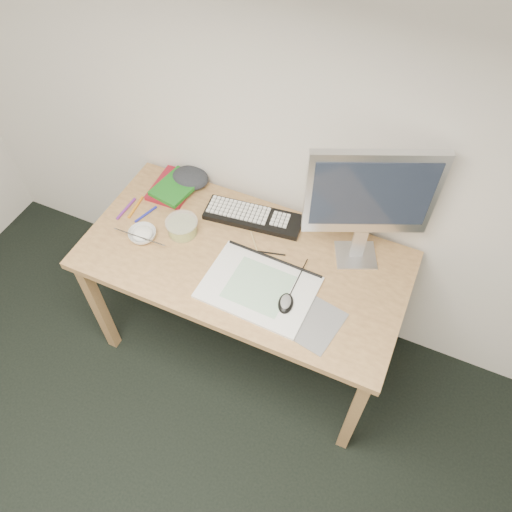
{
  "coord_description": "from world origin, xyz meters",
  "views": [
    {
      "loc": [
        0.56,
        0.26,
        2.44
      ],
      "look_at": [
        0.04,
        1.4,
        0.83
      ],
      "focal_mm": 35.0,
      "sensor_mm": 36.0,
      "label": 1
    }
  ],
  "objects_px": {
    "monitor": "(370,197)",
    "rice_bowl": "(143,235)",
    "sketchpad": "(259,287)",
    "desk": "(244,269)",
    "keyboard": "(253,217)"
  },
  "relations": [
    {
      "from": "desk",
      "to": "keyboard",
      "type": "relative_size",
      "value": 3.15
    },
    {
      "from": "desk",
      "to": "sketchpad",
      "type": "xyz_separation_m",
      "value": [
        0.12,
        -0.12,
        0.09
      ]
    },
    {
      "from": "sketchpad",
      "to": "rice_bowl",
      "type": "relative_size",
      "value": 3.67
    },
    {
      "from": "keyboard",
      "to": "monitor",
      "type": "relative_size",
      "value": 0.78
    },
    {
      "from": "sketchpad",
      "to": "monitor",
      "type": "bearing_deg",
      "value": 48.31
    },
    {
      "from": "monitor",
      "to": "rice_bowl",
      "type": "xyz_separation_m",
      "value": [
        -0.89,
        -0.29,
        -0.34
      ]
    },
    {
      "from": "desk",
      "to": "rice_bowl",
      "type": "height_order",
      "value": "rice_bowl"
    },
    {
      "from": "desk",
      "to": "monitor",
      "type": "height_order",
      "value": "monitor"
    },
    {
      "from": "keyboard",
      "to": "sketchpad",
      "type": "bearing_deg",
      "value": -69.2
    },
    {
      "from": "rice_bowl",
      "to": "sketchpad",
      "type": "bearing_deg",
      "value": -3.67
    },
    {
      "from": "sketchpad",
      "to": "monitor",
      "type": "height_order",
      "value": "monitor"
    },
    {
      "from": "keyboard",
      "to": "monitor",
      "type": "distance_m",
      "value": 0.6
    },
    {
      "from": "keyboard",
      "to": "monitor",
      "type": "bearing_deg",
      "value": -8.42
    },
    {
      "from": "sketchpad",
      "to": "rice_bowl",
      "type": "height_order",
      "value": "rice_bowl"
    },
    {
      "from": "keyboard",
      "to": "monitor",
      "type": "xyz_separation_m",
      "value": [
        0.49,
        -0.01,
        0.34
      ]
    }
  ]
}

